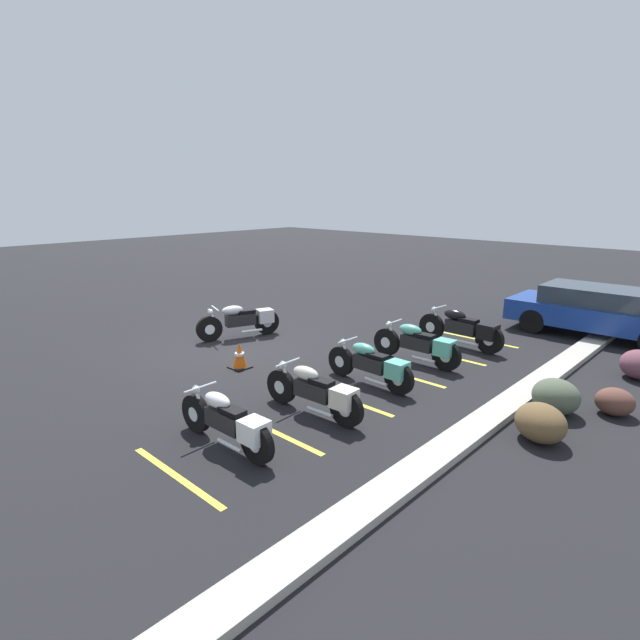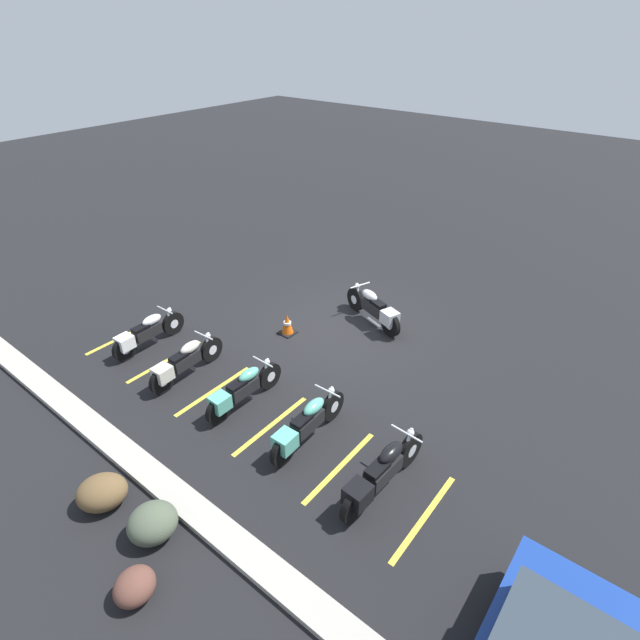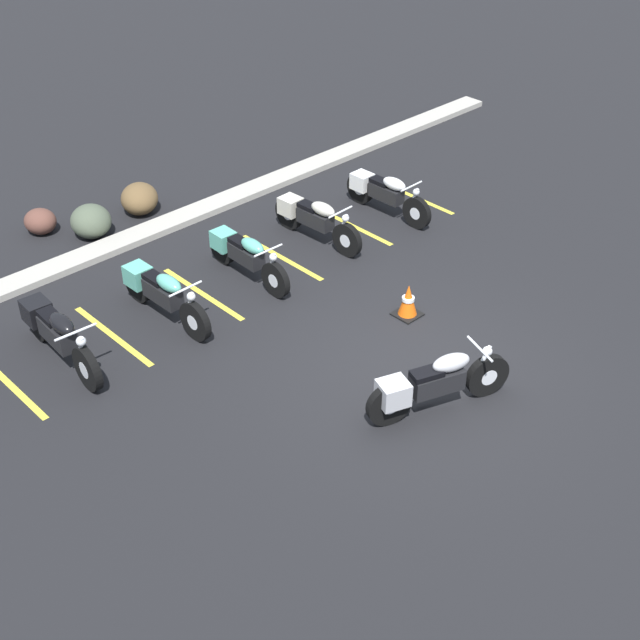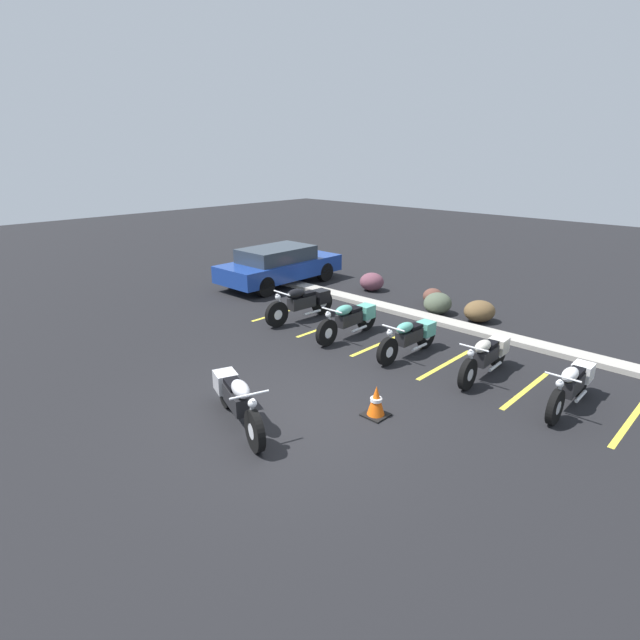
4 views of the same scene
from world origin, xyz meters
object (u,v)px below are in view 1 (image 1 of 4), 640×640
(motorcycle_silver_featured, at_px, (243,320))
(landscape_rock_0, at_px, (541,423))
(parked_bike_4, at_px, (229,422))
(car_blue, at_px, (598,311))
(parked_bike_0, at_px, (464,328))
(parked_bike_1, at_px, (420,344))
(landscape_rock_1, at_px, (640,365))
(parked_bike_3, at_px, (317,392))
(parked_bike_2, at_px, (373,365))
(traffic_cone, at_px, (240,356))
(landscape_rock_3, at_px, (615,402))
(landscape_rock_2, at_px, (556,396))

(motorcycle_silver_featured, xyz_separation_m, landscape_rock_0, (0.40, 7.66, -0.17))
(parked_bike_4, distance_m, car_blue, 10.36)
(car_blue, bearing_deg, parked_bike_0, -123.05)
(car_blue, bearing_deg, parked_bike_1, -114.31)
(landscape_rock_1, bearing_deg, parked_bike_0, -81.96)
(motorcycle_silver_featured, distance_m, car_blue, 9.18)
(parked_bike_4, relative_size, landscape_rock_1, 2.63)
(parked_bike_3, height_order, parked_bike_4, parked_bike_3)
(parked_bike_1, xyz_separation_m, parked_bike_4, (5.11, -0.00, -0.02))
(parked_bike_4, xyz_separation_m, landscape_rock_1, (-7.37, 3.71, -0.13))
(parked_bike_2, distance_m, traffic_cone, 2.92)
(parked_bike_1, distance_m, car_blue, 5.47)
(landscape_rock_1, bearing_deg, parked_bike_3, -31.87)
(car_blue, relative_size, traffic_cone, 7.76)
(traffic_cone, bearing_deg, parked_bike_0, 148.87)
(parked_bike_0, bearing_deg, parked_bike_3, 93.80)
(landscape_rock_0, bearing_deg, parked_bike_0, -138.52)
(car_blue, distance_m, landscape_rock_3, 5.26)
(parked_bike_1, bearing_deg, parked_bike_2, 89.95)
(car_blue, bearing_deg, parked_bike_4, -103.03)
(landscape_rock_1, bearing_deg, parked_bike_1, -58.63)
(parked_bike_1, distance_m, parked_bike_4, 5.11)
(landscape_rock_3, bearing_deg, parked_bike_4, -36.41)
(car_blue, height_order, landscape_rock_1, car_blue)
(landscape_rock_2, bearing_deg, parked_bike_4, -33.89)
(parked_bike_1, height_order, car_blue, car_blue)
(parked_bike_0, xyz_separation_m, landscape_rock_0, (3.50, 3.09, -0.19))
(landscape_rock_2, xyz_separation_m, landscape_rock_3, (-0.62, 0.75, -0.07))
(landscape_rock_0, xyz_separation_m, landscape_rock_3, (-1.78, 0.58, -0.06))
(traffic_cone, bearing_deg, landscape_rock_3, 114.08)
(car_blue, distance_m, landscape_rock_1, 3.18)
(motorcycle_silver_featured, relative_size, landscape_rock_1, 2.71)
(parked_bike_0, xyz_separation_m, parked_bike_2, (3.47, -0.09, -0.04))
(parked_bike_4, height_order, landscape_rock_1, parked_bike_4)
(parked_bike_2, distance_m, parked_bike_4, 3.39)
(parked_bike_1, xyz_separation_m, parked_bike_3, (3.43, 0.17, -0.02))
(parked_bike_3, distance_m, car_blue, 8.68)
(landscape_rock_2, bearing_deg, car_blue, -171.12)
(parked_bike_4, bearing_deg, parked_bike_2, -92.01)
(landscape_rock_2, bearing_deg, parked_bike_0, -128.62)
(parked_bike_1, distance_m, landscape_rock_1, 4.35)
(parked_bike_2, relative_size, car_blue, 0.47)
(parked_bike_1, xyz_separation_m, landscape_rock_2, (0.58, 3.04, -0.15))
(parked_bike_0, relative_size, parked_bike_3, 1.09)
(landscape_rock_2, bearing_deg, motorcycle_silver_featured, -84.19)
(parked_bike_4, bearing_deg, car_blue, -103.51)
(traffic_cone, bearing_deg, landscape_rock_1, 128.74)
(landscape_rock_0, bearing_deg, parked_bike_1, -118.47)
(landscape_rock_0, height_order, traffic_cone, landscape_rock_0)
(parked_bike_0, relative_size, landscape_rock_1, 2.92)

